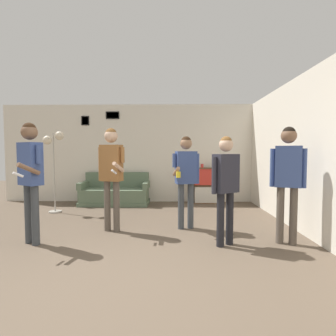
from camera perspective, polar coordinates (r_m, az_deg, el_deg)
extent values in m
plane|color=brown|center=(3.03, -13.22, -23.63)|extent=(20.00, 20.00, 0.00)
cube|color=silver|center=(7.34, -4.25, 3.19)|extent=(8.11, 0.06, 2.70)
cube|color=black|center=(7.53, -11.97, 11.17)|extent=(0.37, 0.02, 0.20)
cube|color=gray|center=(7.52, -11.98, 11.18)|extent=(0.33, 0.01, 0.16)
cube|color=black|center=(7.72, -17.58, 9.80)|extent=(0.21, 0.02, 0.25)
cube|color=gray|center=(7.71, -17.59, 9.80)|extent=(0.17, 0.01, 0.21)
cube|color=silver|center=(5.41, 25.11, 2.82)|extent=(0.06, 7.07, 2.70)
cube|color=#5B7056|center=(7.14, -11.46, -7.38)|extent=(1.79, 0.80, 0.10)
cube|color=#5B7056|center=(7.10, -11.48, -5.71)|extent=(1.73, 0.74, 0.32)
cube|color=#5B7056|center=(7.37, -10.95, -2.51)|extent=(1.73, 0.14, 0.41)
cube|color=#5B7056|center=(7.29, -17.91, -3.59)|extent=(0.12, 0.74, 0.18)
cube|color=#5B7056|center=(6.93, -4.75, -3.79)|extent=(0.12, 0.74, 0.18)
cube|color=brown|center=(7.16, 5.23, -3.78)|extent=(0.02, 0.30, 0.96)
cube|color=brown|center=(7.26, 11.44, -3.74)|extent=(0.02, 0.30, 0.96)
cube|color=brown|center=(7.35, 8.21, -3.63)|extent=(0.81, 0.01, 0.96)
cube|color=brown|center=(7.28, 8.32, -7.44)|extent=(0.76, 0.30, 0.02)
cube|color=brown|center=(7.16, 8.39, -0.03)|extent=(0.76, 0.30, 0.02)
cube|color=brown|center=(7.20, 8.35, -3.76)|extent=(0.76, 0.30, 0.02)
cube|color=beige|center=(7.23, 8.35, -5.69)|extent=(0.66, 0.26, 0.43)
cube|color=red|center=(7.17, 8.38, -1.89)|extent=(0.66, 0.26, 0.43)
cylinder|color=#ADA89E|center=(6.63, -23.34, -8.71)|extent=(0.28, 0.28, 0.03)
cylinder|color=#ADA89E|center=(6.51, -23.53, -0.87)|extent=(0.03, 0.03, 1.78)
cylinder|color=#ADA89E|center=(6.48, -23.14, 6.75)|extent=(0.02, 0.16, 0.02)
sphere|color=beige|center=(6.45, -22.56, 6.51)|extent=(0.20, 0.20, 0.20)
cylinder|color=#ADA89E|center=(6.53, -24.25, 5.82)|extent=(0.02, 0.16, 0.02)
sphere|color=beige|center=(6.56, -24.79, 5.53)|extent=(0.20, 0.20, 0.20)
cylinder|color=#3D4247|center=(4.54, -28.10, -8.79)|extent=(0.11, 0.11, 0.89)
cylinder|color=#3D4247|center=(4.39, -26.92, -9.18)|extent=(0.11, 0.11, 0.89)
cube|color=#384C84|center=(4.37, -27.79, 0.81)|extent=(0.41, 0.36, 0.63)
sphere|color=brown|center=(4.38, -27.96, 6.93)|extent=(0.23, 0.23, 0.23)
sphere|color=#382314|center=(4.38, -27.97, 7.46)|extent=(0.20, 0.20, 0.20)
cylinder|color=#384C84|center=(4.19, -26.37, 2.70)|extent=(0.07, 0.07, 0.27)
cylinder|color=brown|center=(4.12, -28.05, -0.18)|extent=(0.22, 0.31, 0.20)
cylinder|color=white|center=(4.05, -29.85, -1.26)|extent=(0.10, 0.14, 0.09)
cylinder|color=#384C84|center=(4.56, -29.13, 0.59)|extent=(0.07, 0.07, 0.59)
cylinder|color=brown|center=(4.76, -13.07, -8.01)|extent=(0.11, 0.11, 0.88)
cylinder|color=brown|center=(4.67, -11.15, -8.20)|extent=(0.11, 0.11, 0.88)
cube|color=#936033|center=(4.62, -12.23, 1.08)|extent=(0.40, 0.29, 0.62)
sphere|color=#D1A889|center=(4.63, -12.31, 6.82)|extent=(0.23, 0.23, 0.23)
sphere|color=brown|center=(4.63, -12.31, 7.31)|extent=(0.19, 0.19, 0.19)
cylinder|color=#936033|center=(4.52, -9.89, 2.83)|extent=(0.07, 0.07, 0.26)
cylinder|color=#D1A889|center=(4.39, -10.74, 0.19)|extent=(0.15, 0.32, 0.19)
cylinder|color=white|center=(4.27, -11.67, -0.83)|extent=(0.07, 0.15, 0.09)
cylinder|color=#936033|center=(4.73, -14.49, 0.84)|extent=(0.07, 0.07, 0.59)
cylinder|color=#3D4247|center=(4.75, 2.85, -8.32)|extent=(0.11, 0.11, 0.82)
cylinder|color=#3D4247|center=(4.81, 4.94, -8.21)|extent=(0.11, 0.11, 0.82)
cube|color=#384C84|center=(4.69, 3.93, 0.12)|extent=(0.40, 0.28, 0.58)
sphere|color=#997051|center=(4.68, 3.95, 5.36)|extent=(0.21, 0.21, 0.21)
sphere|color=#382314|center=(4.69, 3.96, 5.81)|extent=(0.18, 0.18, 0.18)
cylinder|color=#384C84|center=(4.76, 6.41, -0.13)|extent=(0.07, 0.07, 0.54)
cylinder|color=#384C84|center=(4.63, 1.39, 1.65)|extent=(0.07, 0.07, 0.25)
cylinder|color=#997051|center=(4.50, 1.82, -0.76)|extent=(0.13, 0.30, 0.18)
cylinder|color=yellow|center=(4.38, 2.27, -1.45)|extent=(0.08, 0.08, 0.10)
cylinder|color=black|center=(3.96, 11.34, -10.99)|extent=(0.11, 0.11, 0.79)
cylinder|color=black|center=(4.07, 13.27, -10.59)|extent=(0.11, 0.11, 0.79)
cube|color=#282833|center=(3.91, 12.45, -1.13)|extent=(0.41, 0.36, 0.56)
sphere|color=#D1A889|center=(3.90, 12.52, 4.97)|extent=(0.20, 0.20, 0.20)
sphere|color=brown|center=(3.90, 12.53, 5.50)|extent=(0.17, 0.17, 0.17)
cylinder|color=#282833|center=(4.06, 14.68, -1.33)|extent=(0.07, 0.07, 0.53)
cylinder|color=#282833|center=(3.77, 10.03, -1.62)|extent=(0.07, 0.07, 0.53)
cylinder|color=brown|center=(4.35, 23.22, -9.39)|extent=(0.11, 0.11, 0.86)
cylinder|color=brown|center=(4.36, 25.62, -9.43)|extent=(0.11, 0.11, 0.86)
cube|color=#384C84|center=(4.26, 24.66, 0.30)|extent=(0.41, 0.32, 0.61)
sphere|color=brown|center=(4.26, 24.81, 6.39)|extent=(0.22, 0.22, 0.22)
sphere|color=black|center=(4.26, 24.83, 6.91)|extent=(0.19, 0.19, 0.19)
cylinder|color=#384C84|center=(4.27, 27.54, -0.06)|extent=(0.07, 0.07, 0.57)
cylinder|color=#384C84|center=(4.26, 21.76, 0.07)|extent=(0.07, 0.07, 0.57)
cylinder|color=red|center=(7.14, 7.42, 0.47)|extent=(0.08, 0.08, 0.10)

